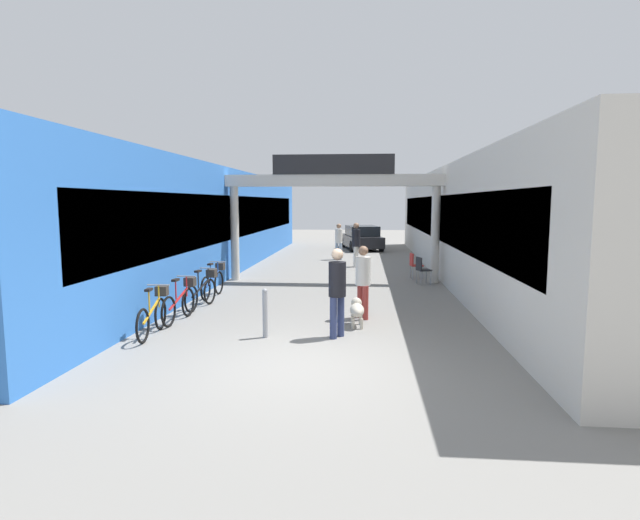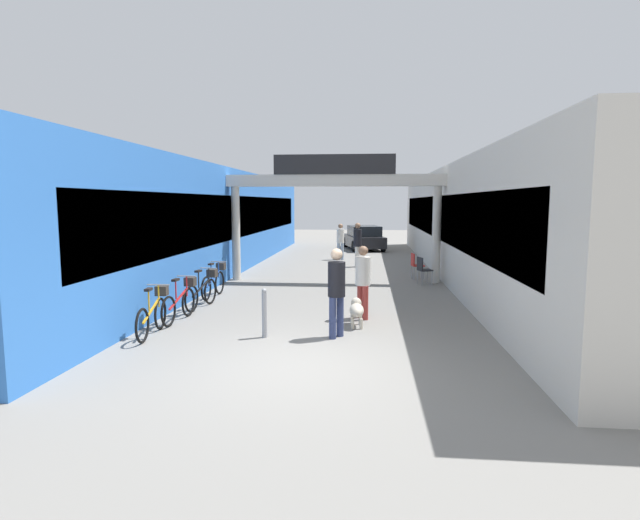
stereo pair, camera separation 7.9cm
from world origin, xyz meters
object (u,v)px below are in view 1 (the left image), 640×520
object	(u,v)px
pedestrian_elderly_walking	(339,239)
bollard_post_metal	(265,313)
bicycle_black_third	(203,290)
pedestrian_carrying_crate	(356,241)
bicycle_red_second	(181,301)
dog_on_leash	(357,309)
pedestrian_with_dog	(337,287)
bicycle_orange_nearest	(154,313)
parked_car_black	(362,238)
pedestrian_companion	(363,277)
cafe_chair_black_nearer	(422,268)
bicycle_blue_farthest	(214,281)
cafe_chair_red_farther	(414,263)

from	to	relation	value
pedestrian_elderly_walking	bollard_post_metal	xyz separation A→B (m)	(-0.76, -13.48, -0.45)
bicycle_black_third	bollard_post_metal	world-z (taller)	bicycle_black_third
pedestrian_carrying_crate	bicycle_red_second	size ratio (longest dim) A/B	1.07
dog_on_leash	bicycle_black_third	distance (m)	4.21
pedestrian_with_dog	bicycle_red_second	world-z (taller)	pedestrian_with_dog
bicycle_red_second	bicycle_black_third	xyz separation A→B (m)	(0.04, 1.41, 0.00)
bicycle_orange_nearest	bollard_post_metal	bearing A→B (deg)	-0.33
pedestrian_with_dog	parked_car_black	world-z (taller)	pedestrian_with_dog
pedestrian_elderly_walking	dog_on_leash	world-z (taller)	pedestrian_elderly_walking
pedestrian_with_dog	pedestrian_carrying_crate	bearing A→B (deg)	89.00
pedestrian_companion	pedestrian_elderly_walking	xyz separation A→B (m)	(-1.14, 11.70, -0.00)
pedestrian_companion	parked_car_black	bearing A→B (deg)	90.39
bicycle_red_second	bollard_post_metal	size ratio (longest dim) A/B	1.73
bicycle_red_second	cafe_chair_black_nearer	distance (m)	8.08
bicycle_black_third	cafe_chair_black_nearer	world-z (taller)	bicycle_black_third
bicycle_black_third	pedestrian_carrying_crate	bearing A→B (deg)	65.88
pedestrian_elderly_walking	bicycle_black_third	bearing A→B (deg)	-104.91
pedestrian_carrying_crate	bicycle_red_second	bearing A→B (deg)	-111.16
pedestrian_elderly_walking	pedestrian_companion	bearing A→B (deg)	-84.42
bicycle_black_third	bollard_post_metal	xyz separation A→B (m)	(2.13, -2.65, 0.06)
bicycle_orange_nearest	parked_car_black	world-z (taller)	parked_car_black
bicycle_orange_nearest	cafe_chair_black_nearer	world-z (taller)	bicycle_orange_nearest
bicycle_orange_nearest	bollard_post_metal	size ratio (longest dim) A/B	1.73
pedestrian_elderly_walking	cafe_chair_black_nearer	xyz separation A→B (m)	(3.02, -6.77, -0.41)
pedestrian_companion	bicycle_blue_farthest	world-z (taller)	pedestrian_companion
dog_on_leash	cafe_chair_black_nearer	world-z (taller)	cafe_chair_black_nearer
pedestrian_companion	cafe_chair_black_nearer	distance (m)	5.29
bollard_post_metal	parked_car_black	distance (m)	18.74
pedestrian_elderly_walking	cafe_chair_red_farther	world-z (taller)	pedestrian_elderly_walking
cafe_chair_black_nearer	parked_car_black	distance (m)	12.11
bicycle_blue_farthest	cafe_chair_black_nearer	size ratio (longest dim) A/B	1.90
bollard_post_metal	cafe_chair_red_farther	distance (m)	8.70
pedestrian_carrying_crate	bicycle_red_second	xyz separation A→B (m)	(-3.76, -9.72, -0.61)
pedestrian_companion	dog_on_leash	xyz separation A→B (m)	(-0.12, -0.70, -0.59)
pedestrian_with_dog	bicycle_black_third	world-z (taller)	pedestrian_with_dog
bollard_post_metal	cafe_chair_red_farther	bearing A→B (deg)	65.12
pedestrian_with_dog	dog_on_leash	world-z (taller)	pedestrian_with_dog
pedestrian_with_dog	cafe_chair_red_farther	world-z (taller)	pedestrian_with_dog
bicycle_red_second	bicycle_black_third	distance (m)	1.41
pedestrian_companion	cafe_chair_black_nearer	xyz separation A→B (m)	(1.88, 4.93, -0.41)
cafe_chair_red_farther	bicycle_orange_nearest	bearing A→B (deg)	-126.94
pedestrian_carrying_crate	cafe_chair_red_farther	xyz separation A→B (m)	(2.07, -3.06, -0.51)
bollard_post_metal	bicycle_orange_nearest	bearing A→B (deg)	179.67
bicycle_red_second	bicycle_blue_farthest	bearing A→B (deg)	92.07
cafe_chair_black_nearer	parked_car_black	xyz separation A→B (m)	(-1.99, 11.94, 0.10)
pedestrian_companion	bicycle_black_third	world-z (taller)	pedestrian_companion
bicycle_blue_farthest	parked_car_black	world-z (taller)	parked_car_black
bicycle_black_third	bicycle_blue_farthest	world-z (taller)	same
pedestrian_carrying_crate	dog_on_leash	distance (m)	9.90
pedestrian_elderly_walking	bicycle_orange_nearest	distance (m)	13.81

